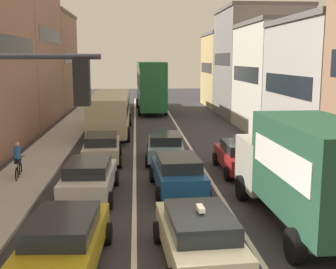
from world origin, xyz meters
TOP-DOWN VIEW (x-y plane):
  - sidewalk_left at (-6.70, 20.00)m, footprint 2.60×64.00m
  - lane_stripe_left at (-1.70, 20.00)m, footprint 0.16×60.00m
  - lane_stripe_right at (1.70, 20.00)m, footprint 0.16×60.00m
  - building_row_right at (9.90, 21.89)m, footprint 7.20×43.90m
  - removalist_box_truck at (3.70, 3.39)m, footprint 2.85×7.76m
  - taxi_centre_lane_front at (0.01, 1.16)m, footprint 2.27×4.40m
  - sedan_left_lane_front at (-3.47, 1.17)m, footprint 2.26×4.39m
  - sedan_centre_lane_second at (0.07, 7.59)m, footprint 2.23×4.38m
  - wagon_left_lane_second at (-3.46, 7.12)m, footprint 2.18×4.36m
  - hatchback_centre_lane_third at (-0.06, 13.01)m, footprint 2.25×4.39m
  - sedan_left_lane_third at (-3.41, 13.03)m, footprint 2.17×4.36m
  - sedan_right_lane_behind_truck at (3.35, 10.40)m, footprint 2.06×4.30m
  - bus_mid_queue_primary at (-3.40, 21.64)m, footprint 2.83×10.51m
  - bus_far_queue_secondary at (-0.07, 34.85)m, footprint 2.97×10.55m
  - cyclist_on_sidewalk at (-6.90, 9.86)m, footprint 0.50×1.73m

SIDE VIEW (x-z plane):
  - lane_stripe_left at x=-1.70m, z-range 0.00..0.01m
  - lane_stripe_right at x=1.70m, z-range 0.00..0.01m
  - sidewalk_left at x=-6.70m, z-range 0.00..0.14m
  - sedan_left_lane_front at x=-3.47m, z-range 0.05..1.54m
  - sedan_centre_lane_second at x=0.07m, z-range 0.05..1.54m
  - wagon_left_lane_second at x=-3.46m, z-range 0.05..1.54m
  - hatchback_centre_lane_third at x=-0.06m, z-range 0.05..1.54m
  - sedan_left_lane_third at x=-3.41m, z-range 0.05..1.54m
  - sedan_right_lane_behind_truck at x=3.35m, z-range 0.05..1.54m
  - taxi_centre_lane_front at x=0.01m, z-range -0.03..1.63m
  - cyclist_on_sidewalk at x=-6.90m, z-range -0.01..1.71m
  - bus_mid_queue_primary at x=-3.40m, z-range 0.31..3.21m
  - removalist_box_truck at x=3.70m, z-range 0.18..3.76m
  - bus_far_queue_secondary at x=-0.07m, z-range 0.30..5.36m
  - building_row_right at x=9.90m, z-range -0.58..9.42m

